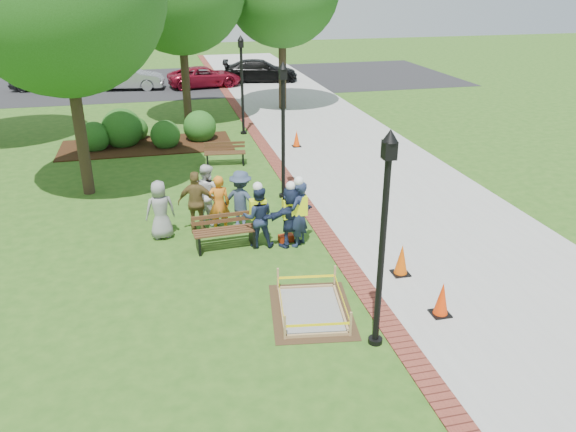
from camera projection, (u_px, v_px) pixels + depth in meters
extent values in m
plane|color=#285116|center=(279.00, 276.00, 13.36)|extent=(100.00, 100.00, 0.00)
cube|color=#9E9E99|center=(344.00, 146.00, 23.35)|extent=(6.00, 60.00, 0.02)
cube|color=maroon|center=(268.00, 152.00, 22.66)|extent=(0.50, 60.00, 0.03)
cube|color=#381E0F|center=(147.00, 146.00, 23.43)|extent=(7.00, 3.00, 0.05)
cube|color=black|center=(192.00, 81.00, 37.47)|extent=(36.00, 12.00, 0.01)
cube|color=#47331E|center=(312.00, 311.00, 11.96)|extent=(2.02, 2.52, 0.01)
cube|color=gray|center=(312.00, 310.00, 11.96)|extent=(1.45, 1.95, 0.04)
cube|color=tan|center=(312.00, 309.00, 11.95)|extent=(1.58, 2.09, 0.08)
cube|color=tan|center=(312.00, 300.00, 11.85)|extent=(1.62, 2.13, 0.55)
cube|color=yellow|center=(312.00, 299.00, 11.84)|extent=(1.56, 2.07, 0.06)
cube|color=#4F311B|center=(225.00, 231.00, 14.50)|extent=(1.67, 0.58, 0.04)
cube|color=#4F311B|center=(223.00, 218.00, 14.64)|extent=(1.64, 0.14, 0.26)
cube|color=black|center=(226.00, 240.00, 14.61)|extent=(1.52, 0.64, 0.48)
cube|color=#50321B|center=(225.00, 153.00, 20.95)|extent=(1.57, 0.61, 0.04)
cube|color=#50321B|center=(224.00, 145.00, 21.08)|extent=(1.53, 0.20, 0.25)
cube|color=black|center=(225.00, 159.00, 21.05)|extent=(1.43, 0.65, 0.45)
cube|color=black|center=(440.00, 314.00, 11.82)|extent=(0.39, 0.39, 0.05)
cone|color=red|center=(442.00, 298.00, 11.66)|extent=(0.31, 0.31, 0.73)
cube|color=black|center=(400.00, 274.00, 13.41)|extent=(0.40, 0.40, 0.05)
cone|color=#DD5207|center=(402.00, 259.00, 13.25)|extent=(0.32, 0.32, 0.74)
cube|color=black|center=(297.00, 146.00, 23.32)|extent=(0.35, 0.35, 0.05)
cone|color=#F54307|center=(297.00, 138.00, 23.18)|extent=(0.28, 0.28, 0.65)
cube|color=#9B250B|center=(286.00, 238.00, 15.04)|extent=(0.42, 0.26, 0.20)
cylinder|color=black|center=(381.00, 256.00, 10.19)|extent=(0.12, 0.12, 3.80)
cube|color=black|center=(389.00, 150.00, 9.40)|extent=(0.22, 0.22, 0.32)
cone|color=black|center=(390.00, 135.00, 9.30)|extent=(0.28, 0.28, 0.22)
cylinder|color=black|center=(375.00, 340.00, 10.93)|extent=(0.28, 0.28, 0.10)
cylinder|color=black|center=(283.00, 140.00, 17.34)|extent=(0.12, 0.12, 3.80)
cube|color=black|center=(283.00, 74.00, 16.54)|extent=(0.22, 0.22, 0.32)
cone|color=black|center=(283.00, 65.00, 16.44)|extent=(0.28, 0.28, 0.22)
cylinder|color=black|center=(283.00, 195.00, 18.07)|extent=(0.28, 0.28, 0.10)
cylinder|color=black|center=(242.00, 91.00, 24.48)|extent=(0.12, 0.12, 3.80)
cube|color=black|center=(241.00, 44.00, 23.69)|extent=(0.22, 0.22, 0.32)
cone|color=black|center=(241.00, 38.00, 23.59)|extent=(0.28, 0.28, 0.22)
cylinder|color=black|center=(244.00, 133.00, 25.22)|extent=(0.28, 0.28, 0.10)
cylinder|color=#3D2D1E|center=(78.00, 116.00, 17.42)|extent=(0.36, 0.36, 5.11)
cylinder|color=#3D2D1E|center=(185.00, 69.00, 26.25)|extent=(0.38, 0.38, 5.03)
cylinder|color=#3D2D1E|center=(282.00, 61.00, 28.98)|extent=(0.40, 0.40, 4.92)
sphere|color=#204C15|center=(96.00, 150.00, 22.90)|extent=(1.26, 1.26, 1.26)
sphere|color=#204C15|center=(124.00, 145.00, 23.51)|extent=(1.68, 1.68, 1.68)
sphere|color=#204C15|center=(166.00, 147.00, 23.29)|extent=(1.22, 1.22, 1.22)
sphere|color=#204C15|center=(201.00, 140.00, 24.24)|extent=(1.40, 1.40, 1.40)
sphere|color=#204C15|center=(137.00, 139.00, 24.39)|extent=(1.05, 1.05, 1.05)
imported|color=gray|center=(160.00, 210.00, 15.00)|extent=(0.56, 0.41, 1.62)
imported|color=orange|center=(219.00, 204.00, 15.32)|extent=(0.55, 0.37, 1.65)
imported|color=silver|center=(207.00, 194.00, 15.91)|extent=(0.64, 0.66, 1.75)
imported|color=brown|center=(197.00, 203.00, 15.27)|extent=(0.63, 0.48, 1.77)
imported|color=#323F59|center=(241.00, 201.00, 15.47)|extent=(0.65, 0.59, 1.72)
imported|color=#192241|center=(291.00, 217.00, 14.56)|extent=(0.61, 0.50, 1.64)
cube|color=#CCE313|center=(291.00, 208.00, 14.47)|extent=(0.42, 0.26, 0.52)
sphere|color=white|center=(291.00, 186.00, 14.23)|extent=(0.25, 0.25, 0.25)
imported|color=#1C2F48|center=(299.00, 214.00, 14.54)|extent=(0.65, 0.67, 1.77)
cube|color=#CCE313|center=(299.00, 205.00, 14.44)|extent=(0.42, 0.26, 0.52)
sphere|color=white|center=(299.00, 181.00, 14.17)|extent=(0.25, 0.25, 0.25)
imported|color=#1A2343|center=(258.00, 217.00, 14.52)|extent=(0.57, 0.41, 1.64)
cube|color=#CCE313|center=(258.00, 209.00, 14.42)|extent=(0.42, 0.26, 0.52)
sphere|color=white|center=(258.00, 187.00, 14.18)|extent=(0.25, 0.25, 0.25)
imported|color=#28292B|center=(44.00, 91.00, 34.58)|extent=(2.54, 4.51, 1.39)
imported|color=#95969A|center=(128.00, 90.00, 34.87)|extent=(2.69, 5.06, 1.58)
imported|color=maroon|center=(205.00, 87.00, 35.67)|extent=(2.43, 4.48, 1.39)
imported|color=black|center=(260.00, 82.00, 37.47)|extent=(2.83, 5.02, 1.55)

